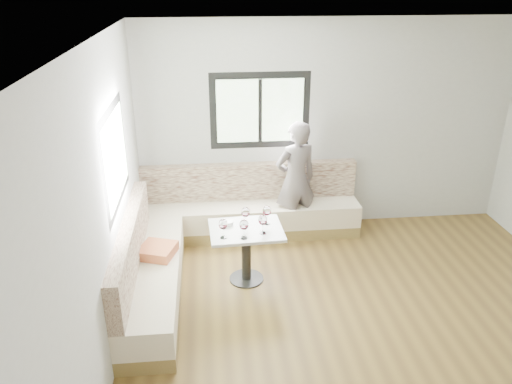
# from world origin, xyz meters

# --- Properties ---
(room) EXTENTS (5.01, 5.01, 2.81)m
(room) POSITION_xyz_m (-0.08, 0.08, 1.41)
(room) COLOR brown
(room) RESTS_ON ground
(banquette) EXTENTS (2.90, 2.80, 0.95)m
(banquette) POSITION_xyz_m (-1.59, 1.63, 0.33)
(banquette) COLOR olive
(banquette) RESTS_ON ground
(table) EXTENTS (0.84, 0.67, 0.67)m
(table) POSITION_xyz_m (-1.20, 1.13, 0.50)
(table) COLOR black
(table) RESTS_ON ground
(person) EXTENTS (0.67, 0.54, 1.59)m
(person) POSITION_xyz_m (-0.46, 2.18, 0.79)
(person) COLOR #655C5E
(person) RESTS_ON ground
(olive_ramekin) EXTENTS (0.11, 0.11, 0.04)m
(olive_ramekin) POSITION_xyz_m (-1.39, 1.25, 0.69)
(olive_ramekin) COLOR white
(olive_ramekin) RESTS_ON table
(wine_glass_a) EXTENTS (0.10, 0.10, 0.22)m
(wine_glass_a) POSITION_xyz_m (-1.46, 0.95, 0.82)
(wine_glass_a) COLOR white
(wine_glass_a) RESTS_ON table
(wine_glass_b) EXTENTS (0.10, 0.10, 0.22)m
(wine_glass_b) POSITION_xyz_m (-1.24, 0.92, 0.82)
(wine_glass_b) COLOR white
(wine_glass_b) RESTS_ON table
(wine_glass_c) EXTENTS (0.10, 0.10, 0.22)m
(wine_glass_c) POSITION_xyz_m (-1.03, 1.01, 0.82)
(wine_glass_c) COLOR white
(wine_glass_c) RESTS_ON table
(wine_glass_d) EXTENTS (0.10, 0.10, 0.22)m
(wine_glass_d) POSITION_xyz_m (-1.20, 1.22, 0.82)
(wine_glass_d) COLOR white
(wine_glass_d) RESTS_ON table
(wine_glass_e) EXTENTS (0.10, 0.10, 0.22)m
(wine_glass_e) POSITION_xyz_m (-0.96, 1.23, 0.82)
(wine_glass_e) COLOR white
(wine_glass_e) RESTS_ON table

